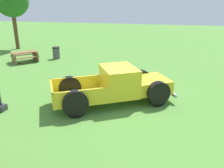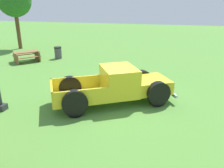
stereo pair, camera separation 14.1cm
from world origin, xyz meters
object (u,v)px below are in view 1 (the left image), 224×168
(pickup_truck_foreground, at_px, (120,86))
(oak_tree_east, at_px, (11,0))
(trash_can, at_px, (56,53))
(picnic_table, at_px, (25,56))

(pickup_truck_foreground, relative_size, oak_tree_east, 0.91)
(pickup_truck_foreground, xyz_separation_m, oak_tree_east, (9.83, 12.43, 3.71))
(oak_tree_east, bearing_deg, trash_can, -116.87)
(pickup_truck_foreground, height_order, trash_can, pickup_truck_foreground)
(pickup_truck_foreground, xyz_separation_m, picnic_table, (5.42, 8.61, -0.29))
(trash_can, bearing_deg, oak_tree_east, 63.13)
(pickup_truck_foreground, distance_m, oak_tree_east, 16.28)
(pickup_truck_foreground, distance_m, trash_can, 9.74)
(picnic_table, xyz_separation_m, oak_tree_east, (4.42, 3.82, 3.99))
(oak_tree_east, bearing_deg, pickup_truck_foreground, -128.34)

